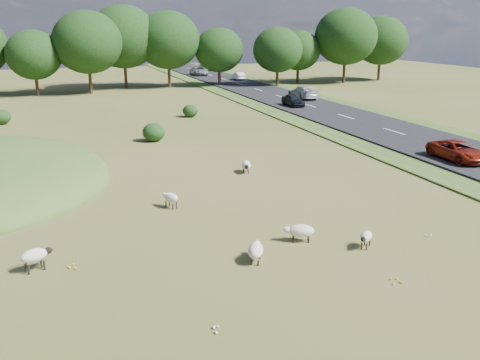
{
  "coord_description": "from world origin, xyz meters",
  "views": [
    {
      "loc": [
        -6.95,
        -21.66,
        8.92
      ],
      "look_at": [
        2.0,
        4.0,
        1.0
      ],
      "focal_mm": 40.0,
      "sensor_mm": 36.0,
      "label": 1
    }
  ],
  "objects_px": {
    "sheep_4": "(300,231)",
    "car_1": "(205,66)",
    "sheep_5": "(246,165)",
    "car_5": "(293,100)",
    "sheep_0": "(256,250)",
    "car_3": "(458,151)",
    "car_4": "(303,92)",
    "car_7": "(239,76)",
    "sheep_3": "(35,256)",
    "sheep_1": "(366,237)",
    "sheep_2": "(170,197)",
    "car_6": "(199,71)"
  },
  "relations": [
    {
      "from": "sheep_1",
      "to": "car_4",
      "type": "xyz_separation_m",
      "value": [
        17.18,
        41.64,
        0.52
      ]
    },
    {
      "from": "car_6",
      "to": "sheep_1",
      "type": "bearing_deg",
      "value": -99.95
    },
    {
      "from": "car_1",
      "to": "sheep_4",
      "type": "bearing_deg",
      "value": 77.05
    },
    {
      "from": "car_7",
      "to": "sheep_4",
      "type": "bearing_deg",
      "value": 73.14
    },
    {
      "from": "sheep_0",
      "to": "car_7",
      "type": "distance_m",
      "value": 69.04
    },
    {
      "from": "sheep_0",
      "to": "car_7",
      "type": "relative_size",
      "value": 0.37
    },
    {
      "from": "sheep_3",
      "to": "car_6",
      "type": "bearing_deg",
      "value": 46.74
    },
    {
      "from": "sheep_3",
      "to": "car_3",
      "type": "bearing_deg",
      "value": -6.83
    },
    {
      "from": "car_1",
      "to": "car_6",
      "type": "height_order",
      "value": "car_1"
    },
    {
      "from": "car_1",
      "to": "car_3",
      "type": "height_order",
      "value": "car_1"
    },
    {
      "from": "sheep_2",
      "to": "car_5",
      "type": "bearing_deg",
      "value": -64.22
    },
    {
      "from": "car_4",
      "to": "car_7",
      "type": "xyz_separation_m",
      "value": [
        0.0,
        24.08,
        -0.15
      ]
    },
    {
      "from": "sheep_2",
      "to": "car_5",
      "type": "height_order",
      "value": "car_5"
    },
    {
      "from": "sheep_5",
      "to": "car_6",
      "type": "relative_size",
      "value": 0.26
    },
    {
      "from": "sheep_4",
      "to": "car_6",
      "type": "distance_m",
      "value": 76.38
    },
    {
      "from": "sheep_4",
      "to": "car_6",
      "type": "xyz_separation_m",
      "value": [
        15.65,
        74.76,
        0.49
      ]
    },
    {
      "from": "sheep_5",
      "to": "sheep_0",
      "type": "bearing_deg",
      "value": -1.87
    },
    {
      "from": "car_3",
      "to": "car_6",
      "type": "bearing_deg",
      "value": 90.0
    },
    {
      "from": "car_5",
      "to": "sheep_1",
      "type": "bearing_deg",
      "value": -110.24
    },
    {
      "from": "sheep_1",
      "to": "car_5",
      "type": "xyz_separation_m",
      "value": [
        13.38,
        36.29,
        0.39
      ]
    },
    {
      "from": "sheep_3",
      "to": "car_7",
      "type": "bearing_deg",
      "value": 40.94
    },
    {
      "from": "car_3",
      "to": "car_4",
      "type": "bearing_deg",
      "value": 83.11
    },
    {
      "from": "car_4",
      "to": "car_7",
      "type": "relative_size",
      "value": 1.41
    },
    {
      "from": "sheep_0",
      "to": "sheep_5",
      "type": "bearing_deg",
      "value": 8.01
    },
    {
      "from": "sheep_3",
      "to": "car_7",
      "type": "height_order",
      "value": "car_7"
    },
    {
      "from": "car_1",
      "to": "car_6",
      "type": "bearing_deg",
      "value": 68.85
    },
    {
      "from": "sheep_0",
      "to": "car_3",
      "type": "relative_size",
      "value": 0.31
    },
    {
      "from": "sheep_1",
      "to": "car_7",
      "type": "height_order",
      "value": "car_7"
    },
    {
      "from": "sheep_0",
      "to": "car_6",
      "type": "xyz_separation_m",
      "value": [
        18.15,
        76.01,
        0.49
      ]
    },
    {
      "from": "sheep_0",
      "to": "car_4",
      "type": "relative_size",
      "value": 0.26
    },
    {
      "from": "sheep_5",
      "to": "car_1",
      "type": "xyz_separation_m",
      "value": [
        17.86,
        73.4,
        0.53
      ]
    },
    {
      "from": "sheep_4",
      "to": "car_6",
      "type": "bearing_deg",
      "value": -79.03
    },
    {
      "from": "sheep_1",
      "to": "car_7",
      "type": "bearing_deg",
      "value": -147.31
    },
    {
      "from": "sheep_2",
      "to": "car_7",
      "type": "relative_size",
      "value": 0.3
    },
    {
      "from": "sheep_4",
      "to": "car_1",
      "type": "distance_m",
      "value": 86.79
    },
    {
      "from": "car_4",
      "to": "car_6",
      "type": "distance_m",
      "value": 34.85
    },
    {
      "from": "sheep_2",
      "to": "car_6",
      "type": "height_order",
      "value": "car_6"
    },
    {
      "from": "sheep_3",
      "to": "car_6",
      "type": "distance_m",
      "value": 78.58
    },
    {
      "from": "sheep_3",
      "to": "car_4",
      "type": "relative_size",
      "value": 0.24
    },
    {
      "from": "sheep_5",
      "to": "car_5",
      "type": "relative_size",
      "value": 0.36
    },
    {
      "from": "car_1",
      "to": "car_7",
      "type": "relative_size",
      "value": 1.39
    },
    {
      "from": "sheep_3",
      "to": "sheep_5",
      "type": "bearing_deg",
      "value": 16.95
    },
    {
      "from": "sheep_2",
      "to": "car_3",
      "type": "xyz_separation_m",
      "value": [
        19.94,
        2.54,
        0.32
      ]
    },
    {
      "from": "sheep_0",
      "to": "car_4",
      "type": "height_order",
      "value": "car_4"
    },
    {
      "from": "car_3",
      "to": "sheep_4",
      "type": "bearing_deg",
      "value": -151.0
    },
    {
      "from": "sheep_5",
      "to": "sheep_3",
      "type": "bearing_deg",
      "value": -32.93
    },
    {
      "from": "car_7",
      "to": "sheep_5",
      "type": "bearing_deg",
      "value": 71.39
    },
    {
      "from": "sheep_3",
      "to": "sheep_2",
      "type": "bearing_deg",
      "value": 17.01
    },
    {
      "from": "car_6",
      "to": "sheep_5",
      "type": "bearing_deg",
      "value": -102.47
    },
    {
      "from": "sheep_1",
      "to": "sheep_2",
      "type": "xyz_separation_m",
      "value": [
        -6.56,
        7.66,
        0.05
      ]
    }
  ]
}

